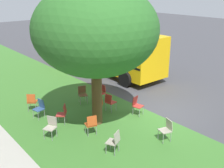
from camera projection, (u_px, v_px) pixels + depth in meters
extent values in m
plane|color=#424247|center=(160.00, 114.00, 12.92)|extent=(80.00, 80.00, 0.00)
cube|color=#3D752D|center=(108.00, 136.00, 10.99)|extent=(48.00, 6.00, 0.01)
cylinder|color=brown|center=(97.00, 92.00, 11.58)|extent=(0.44, 0.44, 2.86)
ellipsoid|color=#2D6B28|center=(96.00, 30.00, 10.70)|extent=(4.98, 4.98, 3.68)
cube|color=brown|center=(83.00, 95.00, 13.95)|extent=(0.52, 0.53, 0.04)
cube|color=brown|center=(82.00, 89.00, 14.03)|extent=(0.22, 0.40, 0.40)
cylinder|color=gray|center=(80.00, 101.00, 13.82)|extent=(0.02, 0.02, 0.42)
cylinder|color=gray|center=(87.00, 100.00, 13.93)|extent=(0.02, 0.02, 0.42)
cylinder|color=gray|center=(79.00, 98.00, 14.12)|extent=(0.02, 0.02, 0.42)
cylinder|color=gray|center=(86.00, 97.00, 14.23)|extent=(0.02, 0.02, 0.42)
cube|color=#B7332D|center=(100.00, 93.00, 14.15)|extent=(0.48, 0.46, 0.04)
cube|color=#B7332D|center=(103.00, 88.00, 14.19)|extent=(0.41, 0.14, 0.40)
cylinder|color=gray|center=(96.00, 98.00, 14.22)|extent=(0.02, 0.02, 0.42)
cylinder|color=gray|center=(101.00, 99.00, 13.99)|extent=(0.02, 0.02, 0.42)
cylinder|color=gray|center=(100.00, 96.00, 14.46)|extent=(0.02, 0.02, 0.42)
cylinder|color=gray|center=(105.00, 98.00, 14.23)|extent=(0.02, 0.02, 0.42)
cube|color=#B7332D|center=(138.00, 106.00, 12.65)|extent=(0.49, 0.51, 0.04)
cube|color=#B7332D|center=(135.00, 100.00, 12.67)|extent=(0.19, 0.41, 0.40)
cylinder|color=gray|center=(139.00, 113.00, 12.49)|extent=(0.02, 0.02, 0.42)
cylinder|color=gray|center=(143.00, 110.00, 12.77)|extent=(0.02, 0.02, 0.42)
cylinder|color=gray|center=(133.00, 111.00, 12.68)|extent=(0.02, 0.02, 0.42)
cylinder|color=gray|center=(137.00, 108.00, 12.96)|extent=(0.02, 0.02, 0.42)
cube|color=#ADA393|center=(50.00, 128.00, 10.69)|extent=(0.56, 0.56, 0.04)
cube|color=#ADA393|center=(52.00, 121.00, 10.76)|extent=(0.39, 0.27, 0.40)
cylinder|color=gray|center=(44.00, 135.00, 10.67)|extent=(0.02, 0.02, 0.42)
cylinder|color=gray|center=(52.00, 136.00, 10.55)|extent=(0.02, 0.02, 0.42)
cylinder|color=gray|center=(49.00, 131.00, 10.97)|extent=(0.02, 0.02, 0.42)
cylinder|color=gray|center=(57.00, 132.00, 10.85)|extent=(0.02, 0.02, 0.42)
cube|color=#B7332D|center=(111.00, 102.00, 13.08)|extent=(0.48, 0.46, 0.04)
cube|color=#B7332D|center=(108.00, 99.00, 12.87)|extent=(0.41, 0.15, 0.40)
cylinder|color=gray|center=(116.00, 106.00, 13.17)|extent=(0.02, 0.02, 0.42)
cylinder|color=gray|center=(110.00, 104.00, 13.39)|extent=(0.02, 0.02, 0.42)
cylinder|color=gray|center=(111.00, 109.00, 12.93)|extent=(0.02, 0.02, 0.42)
cylinder|color=gray|center=(106.00, 107.00, 13.15)|extent=(0.02, 0.02, 0.42)
cube|color=#B7332D|center=(61.00, 115.00, 11.82)|extent=(0.58, 0.58, 0.04)
cube|color=#B7332D|center=(65.00, 109.00, 11.74)|extent=(0.36, 0.32, 0.40)
cylinder|color=gray|center=(58.00, 117.00, 12.07)|extent=(0.02, 0.02, 0.42)
cylinder|color=gray|center=(57.00, 121.00, 11.73)|extent=(0.02, 0.02, 0.42)
cylinder|color=gray|center=(66.00, 117.00, 12.07)|extent=(0.02, 0.02, 0.42)
cylinder|color=gray|center=(65.00, 121.00, 11.73)|extent=(0.02, 0.02, 0.42)
cube|color=#C64C1E|center=(91.00, 124.00, 10.98)|extent=(0.50, 0.52, 0.04)
cube|color=#C64C1E|center=(92.00, 121.00, 10.74)|extent=(0.20, 0.41, 0.40)
cylinder|color=gray|center=(94.00, 127.00, 11.27)|extent=(0.02, 0.02, 0.42)
cylinder|color=gray|center=(85.00, 128.00, 11.14)|extent=(0.02, 0.02, 0.42)
cylinder|color=gray|center=(96.00, 131.00, 10.97)|extent=(0.02, 0.02, 0.42)
cylinder|color=gray|center=(88.00, 132.00, 10.84)|extent=(0.02, 0.02, 0.42)
cube|color=#C64C1E|center=(98.00, 105.00, 12.72)|extent=(0.58, 0.58, 0.04)
cube|color=#C64C1E|center=(102.00, 101.00, 12.63)|extent=(0.35, 0.34, 0.40)
cylinder|color=gray|center=(95.00, 108.00, 12.98)|extent=(0.02, 0.02, 0.42)
cylinder|color=gray|center=(94.00, 111.00, 12.64)|extent=(0.02, 0.02, 0.42)
cylinder|color=gray|center=(102.00, 108.00, 12.96)|extent=(0.02, 0.02, 0.42)
cylinder|color=gray|center=(101.00, 112.00, 12.62)|extent=(0.02, 0.02, 0.42)
cube|color=#335184|center=(38.00, 109.00, 12.32)|extent=(0.49, 0.48, 0.04)
cube|color=#335184|center=(41.00, 103.00, 12.37)|extent=(0.41, 0.16, 0.40)
cylinder|color=gray|center=(33.00, 114.00, 12.38)|extent=(0.02, 0.02, 0.42)
cylinder|color=gray|center=(38.00, 116.00, 12.17)|extent=(0.02, 0.02, 0.42)
cylinder|color=gray|center=(39.00, 112.00, 12.63)|extent=(0.02, 0.02, 0.42)
cylinder|color=gray|center=(44.00, 114.00, 12.42)|extent=(0.02, 0.02, 0.42)
cube|color=#ADA393|center=(165.00, 131.00, 10.51)|extent=(0.52, 0.51, 0.04)
cube|color=#ADA393|center=(169.00, 124.00, 10.50)|extent=(0.41, 0.20, 0.40)
cylinder|color=gray|center=(158.00, 134.00, 10.68)|extent=(0.02, 0.02, 0.42)
cylinder|color=gray|center=(163.00, 139.00, 10.37)|extent=(0.02, 0.02, 0.42)
cylinder|color=gray|center=(166.00, 133.00, 10.81)|extent=(0.02, 0.02, 0.42)
cylinder|color=gray|center=(171.00, 137.00, 10.49)|extent=(0.02, 0.02, 0.42)
cube|color=#C64C1E|center=(32.00, 102.00, 13.15)|extent=(0.58, 0.58, 0.04)
cube|color=#C64C1E|center=(31.00, 98.00, 12.90)|extent=(0.32, 0.36, 0.40)
cylinder|color=gray|center=(38.00, 105.00, 13.39)|extent=(0.02, 0.02, 0.42)
cylinder|color=gray|center=(30.00, 105.00, 13.38)|extent=(0.02, 0.02, 0.42)
cylinder|color=gray|center=(36.00, 107.00, 13.07)|extent=(0.02, 0.02, 0.42)
cylinder|color=gray|center=(28.00, 107.00, 13.06)|extent=(0.02, 0.02, 0.42)
cube|color=#ADA393|center=(112.00, 142.00, 9.74)|extent=(0.54, 0.55, 0.04)
cube|color=#ADA393|center=(117.00, 137.00, 9.59)|extent=(0.25, 0.40, 0.40)
cylinder|color=gray|center=(110.00, 144.00, 10.04)|extent=(0.02, 0.02, 0.42)
cylinder|color=gray|center=(106.00, 149.00, 9.73)|extent=(0.02, 0.02, 0.42)
cylinder|color=gray|center=(119.00, 146.00, 9.90)|extent=(0.02, 0.02, 0.42)
cylinder|color=gray|center=(115.00, 151.00, 9.60)|extent=(0.02, 0.02, 0.42)
cube|color=yellow|center=(101.00, 46.00, 19.51)|extent=(10.40, 2.44, 2.50)
cube|color=black|center=(101.00, 51.00, 19.62)|extent=(10.30, 2.46, 0.12)
cube|color=black|center=(101.00, 34.00, 19.20)|extent=(10.30, 2.46, 0.56)
cylinder|color=black|center=(58.00, 55.00, 22.03)|extent=(0.96, 0.28, 0.96)
cylinder|color=black|center=(84.00, 50.00, 23.55)|extent=(0.96, 0.28, 0.96)
cylinder|color=black|center=(125.00, 79.00, 16.24)|extent=(0.96, 0.28, 0.96)
cylinder|color=black|center=(154.00, 71.00, 17.76)|extent=(0.96, 0.28, 0.96)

